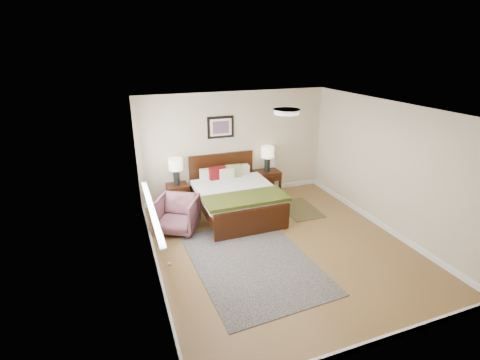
{
  "coord_description": "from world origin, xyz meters",
  "views": [
    {
      "loc": [
        -2.62,
        -4.96,
        3.44
      ],
      "look_at": [
        -0.49,
        0.84,
        1.05
      ],
      "focal_mm": 26.0,
      "sensor_mm": 36.0,
      "label": 1
    }
  ],
  "objects_px": {
    "lamp_left": "(176,167)",
    "lamp_right": "(267,155)",
    "bed": "(235,192)",
    "rug_persian": "(252,261)",
    "nightstand_left": "(178,190)",
    "armchair": "(177,214)",
    "nightstand_right": "(267,180)"
  },
  "relations": [
    {
      "from": "bed",
      "to": "lamp_left",
      "type": "bearing_deg",
      "value": 145.43
    },
    {
      "from": "armchair",
      "to": "lamp_left",
      "type": "bearing_deg",
      "value": 108.11
    },
    {
      "from": "bed",
      "to": "nightstand_left",
      "type": "xyz_separation_m",
      "value": [
        -1.1,
        0.74,
        -0.07
      ]
    },
    {
      "from": "bed",
      "to": "rug_persian",
      "type": "bearing_deg",
      "value": -100.36
    },
    {
      "from": "nightstand_right",
      "to": "bed",
      "type": "bearing_deg",
      "value": -145.6
    },
    {
      "from": "bed",
      "to": "armchair",
      "type": "xyz_separation_m",
      "value": [
        -1.31,
        -0.31,
        -0.15
      ]
    },
    {
      "from": "nightstand_left",
      "to": "rug_persian",
      "type": "bearing_deg",
      "value": -73.33
    },
    {
      "from": "bed",
      "to": "lamp_right",
      "type": "height_order",
      "value": "lamp_right"
    },
    {
      "from": "nightstand_left",
      "to": "nightstand_right",
      "type": "bearing_deg",
      "value": 0.2
    },
    {
      "from": "armchair",
      "to": "nightstand_right",
      "type": "bearing_deg",
      "value": 52.89
    },
    {
      "from": "armchair",
      "to": "rug_persian",
      "type": "distance_m",
      "value": 1.84
    },
    {
      "from": "nightstand_right",
      "to": "rug_persian",
      "type": "height_order",
      "value": "nightstand_right"
    },
    {
      "from": "nightstand_right",
      "to": "lamp_right",
      "type": "relative_size",
      "value": 0.98
    },
    {
      "from": "rug_persian",
      "to": "lamp_right",
      "type": "bearing_deg",
      "value": 58.35
    },
    {
      "from": "rug_persian",
      "to": "bed",
      "type": "bearing_deg",
      "value": 76.85
    },
    {
      "from": "lamp_left",
      "to": "lamp_right",
      "type": "xyz_separation_m",
      "value": [
        2.2,
        0.0,
        0.05
      ]
    },
    {
      "from": "lamp_left",
      "to": "rug_persian",
      "type": "height_order",
      "value": "lamp_left"
    },
    {
      "from": "nightstand_left",
      "to": "armchair",
      "type": "distance_m",
      "value": 1.07
    },
    {
      "from": "lamp_right",
      "to": "rug_persian",
      "type": "distance_m",
      "value": 3.13
    },
    {
      "from": "bed",
      "to": "rug_persian",
      "type": "height_order",
      "value": "bed"
    },
    {
      "from": "lamp_left",
      "to": "lamp_right",
      "type": "height_order",
      "value": "lamp_right"
    },
    {
      "from": "lamp_left",
      "to": "rug_persian",
      "type": "xyz_separation_m",
      "value": [
        0.77,
        -2.59,
        -0.96
      ]
    },
    {
      "from": "lamp_left",
      "to": "rug_persian",
      "type": "bearing_deg",
      "value": -73.45
    },
    {
      "from": "nightstand_left",
      "to": "nightstand_right",
      "type": "relative_size",
      "value": 0.91
    },
    {
      "from": "bed",
      "to": "lamp_left",
      "type": "xyz_separation_m",
      "value": [
        -1.1,
        0.76,
        0.46
      ]
    },
    {
      "from": "armchair",
      "to": "rug_persian",
      "type": "height_order",
      "value": "armchair"
    },
    {
      "from": "nightstand_right",
      "to": "lamp_right",
      "type": "xyz_separation_m",
      "value": [
        0.0,
        0.01,
        0.65
      ]
    },
    {
      "from": "nightstand_right",
      "to": "lamp_left",
      "type": "bearing_deg",
      "value": 179.68
    },
    {
      "from": "nightstand_right",
      "to": "lamp_left",
      "type": "distance_m",
      "value": 2.28
    },
    {
      "from": "rug_persian",
      "to": "nightstand_left",
      "type": "bearing_deg",
      "value": 103.88
    },
    {
      "from": "bed",
      "to": "armchair",
      "type": "bearing_deg",
      "value": -166.9
    },
    {
      "from": "lamp_left",
      "to": "rug_persian",
      "type": "relative_size",
      "value": 0.23
    }
  ]
}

